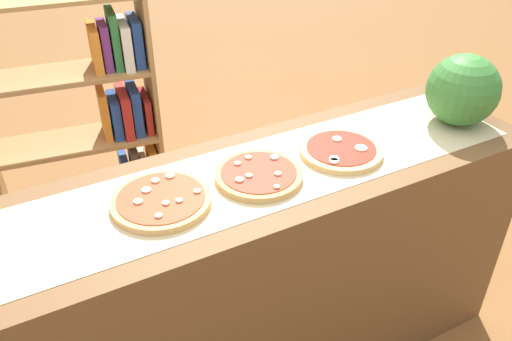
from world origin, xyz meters
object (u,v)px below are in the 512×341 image
at_px(pizza_mozzarella_2, 341,150).
at_px(watermelon, 463,90).
at_px(pizza_mushroom_0, 161,201).
at_px(bookshelf, 101,143).
at_px(pizza_mushroom_1, 259,175).

distance_m(pizza_mozzarella_2, watermelon, 0.55).
xyz_separation_m(pizza_mushroom_0, pizza_mozzarella_2, (0.66, -0.02, -0.00)).
xyz_separation_m(pizza_mozzarella_2, watermelon, (0.53, -0.02, 0.12)).
bearing_deg(watermelon, bookshelf, 138.12).
distance_m(pizza_mushroom_0, watermelon, 1.20).
relative_size(pizza_mushroom_0, pizza_mushroom_1, 1.07).
xyz_separation_m(pizza_mushroom_0, watermelon, (1.19, -0.04, 0.12)).
distance_m(pizza_mushroom_0, bookshelf, 1.06).
bearing_deg(pizza_mushroom_0, watermelon, -1.87).
distance_m(pizza_mushroom_0, pizza_mushroom_1, 0.33).
distance_m(watermelon, bookshelf, 1.64).
bearing_deg(pizza_mushroom_1, pizza_mozzarella_2, -0.27).
distance_m(pizza_mushroom_0, pizza_mozzarella_2, 0.66).
height_order(pizza_mushroom_0, bookshelf, bookshelf).
height_order(watermelon, bookshelf, bookshelf).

